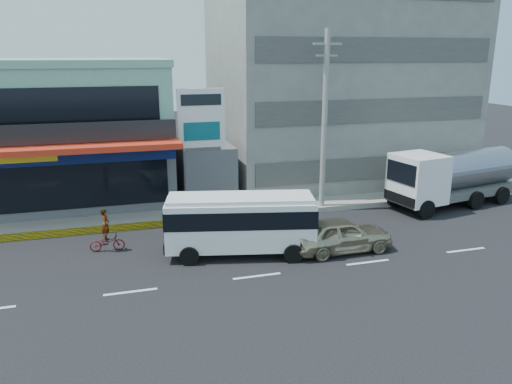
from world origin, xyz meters
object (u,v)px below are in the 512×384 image
satellite_dish (205,143)px  minibus (241,220)px  tanker_truck (451,176)px  sedan (341,235)px  billboard (201,125)px  motorcycle_rider (107,237)px  shop_building (65,135)px  concrete_building (334,78)px  utility_pole_near (325,121)px

satellite_dish → minibus: (-0.06, -8.63, -1.94)m
tanker_truck → sedan: bearing=-152.9°
minibus → tanker_truck: bearing=15.7°
billboard → motorcycle_rider: 8.29m
shop_building → motorcycle_rider: size_ratio=6.21×
concrete_building → sedan: (-5.60, -13.50, -6.20)m
shop_building → billboard: size_ratio=1.80×
shop_building → utility_pole_near: (14.00, -6.55, 1.15)m
satellite_dish → sedan: (4.40, -9.50, -2.77)m
satellite_dish → shop_building: bearing=159.8°
shop_building → minibus: 14.23m
shop_building → utility_pole_near: utility_pole_near is taller
sedan → tanker_truck: (9.20, 4.70, 0.97)m
concrete_building → tanker_truck: (3.60, -8.80, -5.23)m
concrete_building → minibus: size_ratio=2.34×
tanker_truck → motorcycle_rider: bearing=-175.0°
satellite_dish → minibus: satellite_dish is taller
shop_building → sedan: shop_building is taller
tanker_truck → billboard: bearing=168.0°
tanker_truck → motorcycle_rider: (-19.42, -1.71, -1.11)m
tanker_truck → utility_pole_near: bearing=171.0°
billboard → minibus: (0.44, -6.83, -3.29)m
minibus → sedan: bearing=-11.0°
minibus → billboard: bearing=93.6°
shop_building → tanker_truck: shop_building is taller
utility_pole_near → minibus: 8.63m
billboard → tanker_truck: (14.10, -3.00, -3.16)m
shop_building → utility_pole_near: size_ratio=1.24×
concrete_building → satellite_dish: bearing=-158.2°
shop_building → satellite_dish: (8.00, -2.95, -0.42)m
shop_building → tanker_truck: bearing=-19.7°
billboard → sedan: (4.90, -7.70, -4.13)m
satellite_dish → billboard: bearing=-105.5°
concrete_building → satellite_dish: (-10.00, -4.00, -3.42)m
utility_pole_near → motorcycle_rider: size_ratio=5.00×
motorcycle_rider → concrete_building: bearing=33.6°
utility_pole_near → tanker_truck: size_ratio=1.15×
utility_pole_near → minibus: (-6.06, -5.03, -3.52)m
tanker_truck → minibus: bearing=-164.3°
shop_building → sedan: bearing=-45.1°
concrete_building → tanker_truck: size_ratio=1.84×
satellite_dish → sedan: bearing=-65.1°
concrete_building → satellite_dish: size_ratio=10.67×
motorcycle_rider → utility_pole_near: bearing=13.8°
shop_building → tanker_truck: size_ratio=1.43×
satellite_dish → sedan: 10.83m
concrete_building → motorcycle_rider: bearing=-146.4°
satellite_dish → minibus: 8.85m
sedan → tanker_truck: tanker_truck is taller
minibus → shop_building: bearing=124.4°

